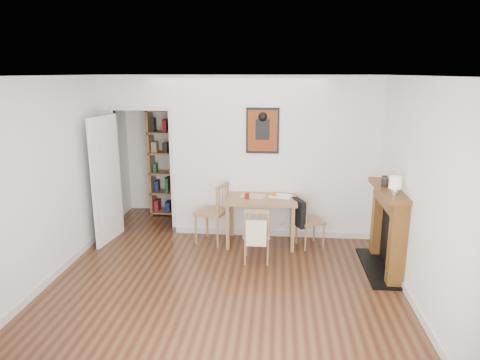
# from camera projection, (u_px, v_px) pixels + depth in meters

# --- Properties ---
(ground) EXTENTS (5.20, 5.20, 0.00)m
(ground) POSITION_uv_depth(u_px,v_px,m) (228.00, 270.00, 5.86)
(ground) COLOR brown
(ground) RESTS_ON ground
(room_shell) EXTENTS (5.20, 5.20, 5.20)m
(room_shell) POSITION_uv_depth(u_px,v_px,m) (243.00, 159.00, 6.83)
(room_shell) COLOR white
(room_shell) RESTS_ON ground
(dining_table) EXTENTS (1.10, 0.70, 0.75)m
(dining_table) POSITION_uv_depth(u_px,v_px,m) (261.00, 203.00, 6.64)
(dining_table) COLOR #9B7148
(dining_table) RESTS_ON ground
(chair_left) EXTENTS (0.62, 0.62, 0.98)m
(chair_left) POSITION_uv_depth(u_px,v_px,m) (212.00, 212.00, 6.74)
(chair_left) COLOR #A5774C
(chair_left) RESTS_ON ground
(chair_right) EXTENTS (0.56, 0.53, 0.80)m
(chair_right) POSITION_uv_depth(u_px,v_px,m) (309.00, 221.00, 6.59)
(chair_right) COLOR #A5774C
(chair_right) RESTS_ON ground
(chair_front) EXTENTS (0.41, 0.47, 0.82)m
(chair_front) POSITION_uv_depth(u_px,v_px,m) (257.00, 234.00, 6.06)
(chair_front) COLOR #A5774C
(chair_front) RESTS_ON ground
(bookshelf) EXTENTS (0.85, 0.34, 2.01)m
(bookshelf) POSITION_uv_depth(u_px,v_px,m) (172.00, 163.00, 7.99)
(bookshelf) COLOR #9B7148
(bookshelf) RESTS_ON ground
(fireplace) EXTENTS (0.45, 1.25, 1.16)m
(fireplace) POSITION_uv_depth(u_px,v_px,m) (389.00, 227.00, 5.76)
(fireplace) COLOR brown
(fireplace) RESTS_ON ground
(red_glass) EXTENTS (0.08, 0.08, 0.10)m
(red_glass) POSITION_uv_depth(u_px,v_px,m) (247.00, 196.00, 6.55)
(red_glass) COLOR maroon
(red_glass) RESTS_ON dining_table
(orange_fruit) EXTENTS (0.08, 0.08, 0.08)m
(orange_fruit) POSITION_uv_depth(u_px,v_px,m) (274.00, 194.00, 6.66)
(orange_fruit) COLOR #D9650B
(orange_fruit) RESTS_ON dining_table
(placemat) EXTENTS (0.43, 0.36, 0.00)m
(placemat) POSITION_uv_depth(u_px,v_px,m) (253.00, 196.00, 6.71)
(placemat) COLOR beige
(placemat) RESTS_ON dining_table
(notebook) EXTENTS (0.39, 0.33, 0.02)m
(notebook) POSITION_uv_depth(u_px,v_px,m) (281.00, 196.00, 6.68)
(notebook) COLOR white
(notebook) RESTS_ON dining_table
(mantel_lamp) EXTENTS (0.15, 0.15, 0.23)m
(mantel_lamp) POSITION_uv_depth(u_px,v_px,m) (395.00, 184.00, 5.27)
(mantel_lamp) COLOR silver
(mantel_lamp) RESTS_ON fireplace
(ceramic_jar_a) EXTENTS (0.09, 0.09, 0.11)m
(ceramic_jar_a) POSITION_uv_depth(u_px,v_px,m) (385.00, 182.00, 5.68)
(ceramic_jar_a) COLOR black
(ceramic_jar_a) RESTS_ON fireplace
(ceramic_jar_b) EXTENTS (0.08, 0.08, 0.09)m
(ceramic_jar_b) POSITION_uv_depth(u_px,v_px,m) (385.00, 179.00, 5.90)
(ceramic_jar_b) COLOR black
(ceramic_jar_b) RESTS_ON fireplace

